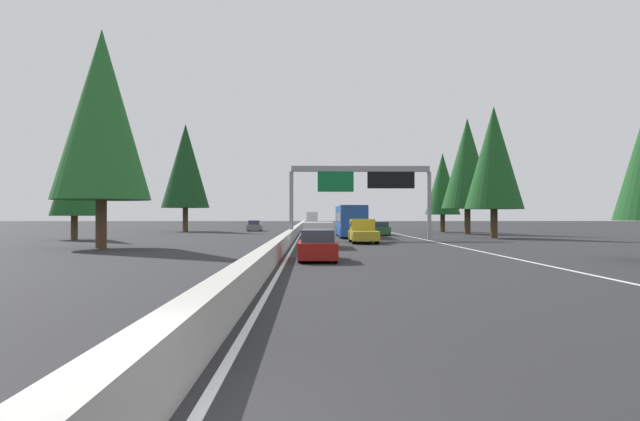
# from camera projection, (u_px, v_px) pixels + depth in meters

# --- Properties ---
(ground_plane) EXTENTS (320.00, 320.00, 0.00)m
(ground_plane) POSITION_uv_depth(u_px,v_px,m) (298.00, 234.00, 65.69)
(ground_plane) COLOR #262628
(median_barrier) EXTENTS (180.00, 0.56, 0.90)m
(median_barrier) POSITION_uv_depth(u_px,v_px,m) (299.00, 227.00, 85.69)
(median_barrier) COLOR #ADAAA3
(median_barrier) RESTS_ON ground
(shoulder_stripe_right) EXTENTS (160.00, 0.16, 0.01)m
(shoulder_stripe_right) POSITION_uv_depth(u_px,v_px,m) (388.00, 232.00, 75.87)
(shoulder_stripe_right) COLOR silver
(shoulder_stripe_right) RESTS_ON ground
(shoulder_stripe_median) EXTENTS (160.00, 0.16, 0.01)m
(shoulder_stripe_median) POSITION_uv_depth(u_px,v_px,m) (302.00, 232.00, 75.69)
(shoulder_stripe_median) COLOR silver
(shoulder_stripe_median) RESTS_ON ground
(sign_gantry_overhead) EXTENTS (0.50, 12.68, 6.55)m
(sign_gantry_overhead) POSITION_uv_depth(u_px,v_px,m) (362.00, 181.00, 51.54)
(sign_gantry_overhead) COLOR gray
(sign_gantry_overhead) RESTS_ON ground
(sedan_near_center) EXTENTS (4.40, 1.80, 1.47)m
(sedan_near_center) POSITION_uv_depth(u_px,v_px,m) (317.00, 246.00, 27.41)
(sedan_near_center) COLOR maroon
(sedan_near_center) RESTS_ON ground
(minivan_distant_a) EXTENTS (5.00, 1.95, 1.69)m
(minivan_distant_a) POSITION_uv_depth(u_px,v_px,m) (318.00, 233.00, 38.87)
(minivan_distant_a) COLOR silver
(minivan_distant_a) RESTS_ON ground
(sedan_near_right) EXTENTS (4.40, 1.80, 1.47)m
(sedan_near_right) POSITION_uv_depth(u_px,v_px,m) (380.00, 229.00, 62.88)
(sedan_near_right) COLOR #2D6B38
(sedan_near_right) RESTS_ON ground
(box_truck_far_right) EXTENTS (8.50, 2.40, 2.95)m
(box_truck_far_right) POSITION_uv_depth(u_px,v_px,m) (312.00, 218.00, 128.67)
(box_truck_far_right) COLOR white
(box_truck_far_right) RESTS_ON ground
(sedan_mid_right) EXTENTS (4.40, 1.80, 1.47)m
(sedan_mid_right) POSITION_uv_depth(u_px,v_px,m) (350.00, 223.00, 112.38)
(sedan_mid_right) COLOR #1E4793
(sedan_mid_right) RESTS_ON ground
(bus_mid_center) EXTENTS (11.50, 2.55, 3.10)m
(bus_mid_center) POSITION_uv_depth(u_px,v_px,m) (350.00, 220.00, 57.93)
(bus_mid_center) COLOR #1E4793
(bus_mid_center) RESTS_ON ground
(pickup_far_center) EXTENTS (5.60, 2.00, 1.86)m
(pickup_far_center) POSITION_uv_depth(u_px,v_px,m) (363.00, 231.00, 45.43)
(pickup_far_center) COLOR #AD931E
(pickup_far_center) RESTS_ON ground
(oncoming_near) EXTENTS (4.40, 1.80, 1.47)m
(oncoming_near) POSITION_uv_depth(u_px,v_px,m) (255.00, 226.00, 79.93)
(oncoming_near) COLOR slate
(oncoming_near) RESTS_ON ground
(conifer_right_near) EXTENTS (5.51, 5.51, 12.52)m
(conifer_right_near) POSITION_uv_depth(u_px,v_px,m) (494.00, 158.00, 54.77)
(conifer_right_near) COLOR #4C3823
(conifer_right_near) RESTS_ON ground
(conifer_right_mid) EXTENTS (5.91, 5.91, 13.42)m
(conifer_right_mid) POSITION_uv_depth(u_px,v_px,m) (467.00, 163.00, 66.76)
(conifer_right_mid) COLOR #4C3823
(conifer_right_mid) RESTS_ON ground
(conifer_right_far) EXTENTS (4.53, 4.53, 10.29)m
(conifer_right_far) POSITION_uv_depth(u_px,v_px,m) (443.00, 184.00, 75.20)
(conifer_right_far) COLOR #4C3823
(conifer_right_far) RESTS_ON ground
(conifer_left_foreground) EXTENTS (6.33, 6.33, 14.39)m
(conifer_left_foreground) POSITION_uv_depth(u_px,v_px,m) (102.00, 115.00, 37.88)
(conifer_left_foreground) COLOR #4C3823
(conifer_left_foreground) RESTS_ON ground
(conifer_left_near) EXTENTS (4.22, 4.22, 9.60)m
(conifer_left_near) POSITION_uv_depth(u_px,v_px,m) (75.00, 174.00, 51.43)
(conifer_left_near) COLOR #4C3823
(conifer_left_near) RESTS_ON ground
(conifer_left_mid) EXTENTS (6.39, 6.39, 14.53)m
(conifer_left_mid) POSITION_uv_depth(u_px,v_px,m) (185.00, 166.00, 77.90)
(conifer_left_mid) COLOR #4C3823
(conifer_left_mid) RESTS_ON ground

